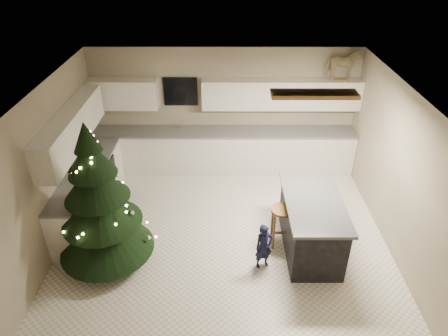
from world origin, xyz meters
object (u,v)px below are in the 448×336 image
Objects in this scene: toddler at (264,247)px; rocking_horse at (342,65)px; island at (311,224)px; bar_stool at (282,218)px; christmas_tree at (100,209)px.

rocking_horse reaches higher than toddler.
island reaches higher than bar_stool.
christmas_tree is (-2.80, -0.37, 0.45)m from bar_stool.
rocking_horse is (4.15, 2.90, 1.30)m from christmas_tree.
bar_stool is 1.06× the size of rocking_horse.
christmas_tree reaches higher than island.
christmas_tree is at bearing -175.18° from island.
rocking_horse is at bearing 39.83° from toddler.
christmas_tree is 3.07× the size of toddler.
bar_stool is 0.91× the size of toddler.
bar_stool is at bearing 168.69° from island.
christmas_tree is 2.54m from toddler.
island is 0.48m from bar_stool.
island is 0.91m from toddler.
christmas_tree is at bearing 154.95° from toddler.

